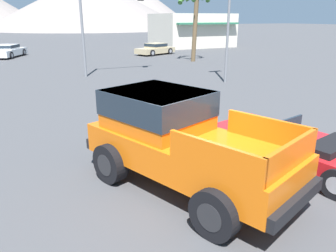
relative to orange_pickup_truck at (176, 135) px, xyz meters
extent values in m
plane|color=#424244|center=(0.33, 0.15, -1.12)|extent=(320.00, 320.00, 0.00)
cube|color=orange|center=(0.12, -0.32, -0.29)|extent=(3.41, 4.95, 0.65)
cube|color=orange|center=(-0.21, 0.54, 0.46)|extent=(2.35, 2.50, 0.84)
cube|color=#1E2833|center=(-0.21, 0.54, 0.61)|extent=(2.40, 2.55, 0.54)
cube|color=orange|center=(-0.27, -1.84, 0.28)|extent=(0.73, 1.74, 0.48)
cube|color=orange|center=(1.43, -1.19, 0.28)|extent=(0.73, 1.74, 0.48)
cube|color=orange|center=(0.89, -2.33, 0.28)|extent=(1.73, 0.73, 0.48)
cube|color=black|center=(-0.71, 1.86, -0.50)|extent=(1.79, 0.81, 0.24)
cube|color=black|center=(0.96, -2.50, -0.50)|extent=(1.79, 0.81, 0.24)
cylinder|color=black|center=(-1.30, 0.66, -0.68)|extent=(0.62, 0.94, 0.89)
cylinder|color=#232326|center=(-1.30, 0.66, -0.68)|extent=(0.49, 0.58, 0.49)
cylinder|color=black|center=(0.53, 1.36, -0.68)|extent=(0.62, 0.94, 0.89)
cylinder|color=#232326|center=(0.53, 1.36, -0.68)|extent=(0.49, 0.58, 0.49)
cylinder|color=black|center=(-0.29, -1.99, -0.68)|extent=(0.62, 0.94, 0.89)
cylinder|color=#232326|center=(-0.29, -1.99, -0.68)|extent=(0.49, 0.58, 0.49)
cylinder|color=black|center=(1.54, -1.29, -0.68)|extent=(0.62, 0.94, 0.89)
cylinder|color=#232326|center=(1.54, -1.29, -0.68)|extent=(0.49, 0.58, 0.49)
cube|color=red|center=(3.15, -0.48, -0.69)|extent=(2.78, 4.70, 0.50)
cube|color=#1E2833|center=(3.04, -0.01, -0.25)|extent=(1.52, 0.41, 0.38)
cube|color=black|center=(3.33, -1.23, -0.36)|extent=(1.56, 0.93, 0.16)
cylinder|color=black|center=(1.99, 0.64, -0.79)|extent=(0.36, 0.69, 0.65)
cylinder|color=#9E9EA3|center=(1.99, 0.64, -0.79)|extent=(0.31, 0.40, 0.36)
cylinder|color=black|center=(3.69, 1.05, -0.79)|extent=(0.36, 0.69, 0.65)
cylinder|color=#9E9EA3|center=(3.69, 1.05, -0.79)|extent=(0.31, 0.40, 0.36)
cube|color=tan|center=(10.02, 24.65, -0.70)|extent=(4.42, 3.15, 0.50)
cube|color=tan|center=(10.11, 24.69, -0.23)|extent=(2.16, 2.05, 0.44)
cube|color=#1E2833|center=(10.11, 24.69, -0.18)|extent=(2.21, 2.09, 0.27)
cylinder|color=black|center=(9.17, 23.41, -0.82)|extent=(0.65, 0.44, 0.61)
cylinder|color=#9E9EA3|center=(9.17, 23.41, -0.82)|extent=(0.40, 0.34, 0.33)
cylinder|color=black|center=(8.53, 24.92, -0.82)|extent=(0.65, 0.44, 0.61)
cylinder|color=#9E9EA3|center=(8.53, 24.92, -0.82)|extent=(0.40, 0.34, 0.33)
cylinder|color=black|center=(11.50, 24.38, -0.82)|extent=(0.65, 0.44, 0.61)
cylinder|color=#9E9EA3|center=(11.50, 24.38, -0.82)|extent=(0.40, 0.34, 0.33)
cylinder|color=black|center=(10.87, 25.89, -0.82)|extent=(0.65, 0.44, 0.61)
cylinder|color=#9E9EA3|center=(10.87, 25.89, -0.82)|extent=(0.40, 0.34, 0.33)
cube|color=white|center=(-3.22, 28.35, -0.66)|extent=(3.54, 4.88, 0.57)
cube|color=white|center=(-3.27, 28.25, -0.17)|extent=(2.26, 2.40, 0.41)
cube|color=#1E2833|center=(-3.27, 28.25, -0.12)|extent=(2.31, 2.45, 0.25)
cylinder|color=black|center=(-3.45, 30.00, -0.80)|extent=(0.46, 0.67, 0.64)
cylinder|color=#9E9EA3|center=(-3.45, 30.00, -0.80)|extent=(0.36, 0.42, 0.35)
cylinder|color=black|center=(-1.84, 29.27, -0.80)|extent=(0.46, 0.67, 0.64)
cylinder|color=#9E9EA3|center=(-1.84, 29.27, -0.80)|extent=(0.36, 0.42, 0.35)
cylinder|color=black|center=(-2.99, 26.71, -0.80)|extent=(0.46, 0.67, 0.64)
cylinder|color=#9E9EA3|center=(-2.99, 26.71, -0.80)|extent=(0.36, 0.42, 0.35)
cylinder|color=slate|center=(1.08, 14.72, 1.73)|extent=(0.16, 0.16, 5.71)
cylinder|color=slate|center=(7.82, 9.41, 2.41)|extent=(0.14, 0.14, 7.06)
cylinder|color=brown|center=(10.83, 18.24, 1.69)|extent=(0.36, 0.78, 5.64)
cube|color=beige|center=(18.16, 32.02, 0.86)|extent=(8.88, 7.52, 3.96)
cube|color=#286B4C|center=(18.16, 27.91, 1.73)|extent=(7.99, 0.70, 0.20)
cone|color=gray|center=(21.70, 105.39, 6.92)|extent=(64.66, 64.66, 16.07)
cone|color=gray|center=(43.98, 134.42, 8.88)|extent=(56.44, 56.44, 19.99)
camera|label=1|loc=(-2.96, -5.86, 2.38)|focal=35.00mm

